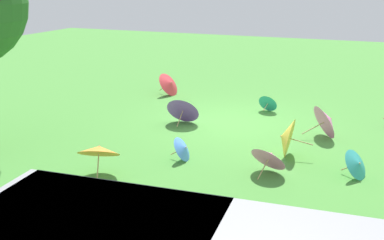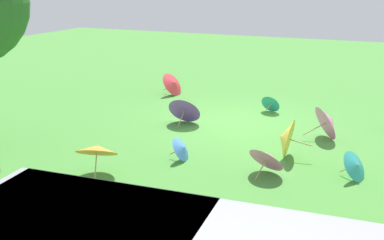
# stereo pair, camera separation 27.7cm
# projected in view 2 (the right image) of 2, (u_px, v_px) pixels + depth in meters

# --- Properties ---
(ground) EXTENTS (40.00, 40.00, 0.00)m
(ground) POSITION_uv_depth(u_px,v_px,m) (235.00, 123.00, 13.14)
(ground) COLOR #478C38
(parasol_purple_0) EXTENTS (0.94, 0.87, 0.85)m
(parasol_purple_0) POSITION_uv_depth(u_px,v_px,m) (185.00, 109.00, 13.01)
(parasol_purple_0) COLOR tan
(parasol_purple_0) RESTS_ON ground
(parasol_pink_0) EXTENTS (0.92, 0.84, 0.72)m
(parasol_pink_0) POSITION_uv_depth(u_px,v_px,m) (268.00, 157.00, 9.61)
(parasol_pink_0) COLOR tan
(parasol_pink_0) RESTS_ON ground
(parasol_blue_0) EXTENTS (0.53, 0.60, 0.56)m
(parasol_blue_0) POSITION_uv_depth(u_px,v_px,m) (183.00, 148.00, 10.40)
(parasol_blue_0) COLOR tan
(parasol_blue_0) RESTS_ON ground
(parasol_pink_1) EXTENTS (1.06, 1.09, 0.92)m
(parasol_pink_1) POSITION_uv_depth(u_px,v_px,m) (329.00, 121.00, 11.74)
(parasol_pink_1) COLOR tan
(parasol_pink_1) RESTS_ON ground
(parasol_teal_0) EXTENTS (0.65, 0.77, 0.60)m
(parasol_teal_0) POSITION_uv_depth(u_px,v_px,m) (356.00, 166.00, 9.39)
(parasol_teal_0) COLOR tan
(parasol_teal_0) RESTS_ON ground
(parasol_red_0) EXTENTS (0.79, 0.94, 0.80)m
(parasol_red_0) POSITION_uv_depth(u_px,v_px,m) (174.00, 83.00, 16.21)
(parasol_red_0) COLOR tan
(parasol_red_0) RESTS_ON ground
(parasol_teal_2) EXTENTS (0.65, 0.58, 0.57)m
(parasol_teal_2) POSITION_uv_depth(u_px,v_px,m) (271.00, 103.00, 14.15)
(parasol_teal_2) COLOR tan
(parasol_teal_2) RESTS_ON ground
(parasol_orange_0) EXTENTS (1.08, 1.07, 0.84)m
(parasol_orange_0) POSITION_uv_depth(u_px,v_px,m) (97.00, 149.00, 9.53)
(parasol_orange_0) COLOR tan
(parasol_orange_0) RESTS_ON ground
(parasol_yellow_0) EXTENTS (0.81, 0.91, 0.92)m
(parasol_yellow_0) POSITION_uv_depth(u_px,v_px,m) (285.00, 138.00, 10.51)
(parasol_yellow_0) COLOR tan
(parasol_yellow_0) RESTS_ON ground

